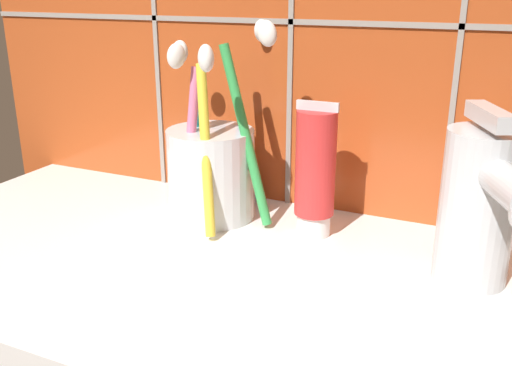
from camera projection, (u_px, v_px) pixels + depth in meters
sink_counter at (204, 270)px, 47.40cm from camera, size 60.90×31.06×2.00cm
toothbrush_cup at (212, 167)px, 54.19cm from camera, size 11.88×13.71×18.89cm
toothpaste_tube at (315, 171)px, 49.86cm from camera, size 3.72×3.54×12.17cm
sink_faucet at (481, 203)px, 41.27cm from camera, size 7.08×11.06×13.35cm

